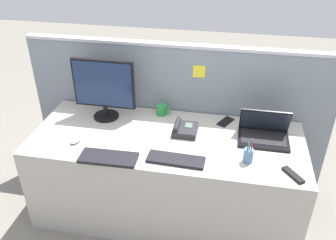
# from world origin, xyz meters

# --- Properties ---
(ground_plane) EXTENTS (10.00, 10.00, 0.00)m
(ground_plane) POSITION_xyz_m (0.00, 0.00, 0.00)
(ground_plane) COLOR slate
(desk) EXTENTS (2.02, 0.81, 0.72)m
(desk) POSITION_xyz_m (0.00, 0.00, 0.36)
(desk) COLOR #ADA89E
(desk) RESTS_ON ground_plane
(cubicle_divider) EXTENTS (2.51, 0.08, 1.29)m
(cubicle_divider) POSITION_xyz_m (-0.00, 0.45, 0.65)
(cubicle_divider) COLOR gray
(cubicle_divider) RESTS_ON ground_plane
(desktop_monitor) EXTENTS (0.49, 0.20, 0.49)m
(desktop_monitor) POSITION_xyz_m (-0.54, 0.21, 0.98)
(desktop_monitor) COLOR black
(desktop_monitor) RESTS_ON desk
(laptop) EXTENTS (0.36, 0.27, 0.22)m
(laptop) POSITION_xyz_m (0.70, 0.13, 0.77)
(laptop) COLOR black
(laptop) RESTS_ON desk
(desk_phone) EXTENTS (0.18, 0.20, 0.09)m
(desk_phone) POSITION_xyz_m (0.12, 0.09, 0.75)
(desk_phone) COLOR #232328
(desk_phone) RESTS_ON desk
(keyboard_main) EXTENTS (0.40, 0.17, 0.02)m
(keyboard_main) POSITION_xyz_m (-0.34, -0.34, 0.73)
(keyboard_main) COLOR black
(keyboard_main) RESTS_ON desk
(keyboard_spare) EXTENTS (0.39, 0.14, 0.02)m
(keyboard_spare) POSITION_xyz_m (0.11, -0.27, 0.73)
(keyboard_spare) COLOR black
(keyboard_spare) RESTS_ON desk
(computer_mouse_right_hand) EXTENTS (0.09, 0.11, 0.03)m
(computer_mouse_right_hand) POSITION_xyz_m (-0.64, -0.19, 0.74)
(computer_mouse_right_hand) COLOR silver
(computer_mouse_right_hand) RESTS_ON desk
(pen_cup) EXTENTS (0.07, 0.07, 0.18)m
(pen_cup) POSITION_xyz_m (0.59, -0.19, 0.77)
(pen_cup) COLOR #4C7093
(pen_cup) RESTS_ON desk
(cell_phone_black_slab) EXTENTS (0.14, 0.17, 0.01)m
(cell_phone_black_slab) POSITION_xyz_m (0.42, 0.30, 0.72)
(cell_phone_black_slab) COLOR black
(cell_phone_black_slab) RESTS_ON desk
(tv_remote) EXTENTS (0.14, 0.16, 0.02)m
(tv_remote) POSITION_xyz_m (0.87, -0.28, 0.73)
(tv_remote) COLOR black
(tv_remote) RESTS_ON desk
(coffee_mug) EXTENTS (0.12, 0.08, 0.09)m
(coffee_mug) POSITION_xyz_m (-0.10, 0.33, 0.76)
(coffee_mug) COLOR #238438
(coffee_mug) RESTS_ON desk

